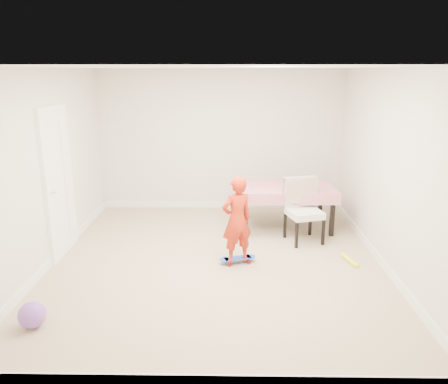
{
  "coord_description": "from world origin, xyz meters",
  "views": [
    {
      "loc": [
        0.19,
        -5.57,
        2.56
      ],
      "look_at": [
        0.1,
        0.2,
        0.95
      ],
      "focal_mm": 35.0,
      "sensor_mm": 36.0,
      "label": 1
    }
  ],
  "objects_px": {
    "skateboard": "(238,260)",
    "child": "(237,223)",
    "dining_table": "(285,207)",
    "balloon": "(32,315)",
    "dining_chair": "(305,211)"
  },
  "relations": [
    {
      "from": "skateboard",
      "to": "child",
      "type": "bearing_deg",
      "value": -131.8
    },
    {
      "from": "dining_table",
      "to": "child",
      "type": "relative_size",
      "value": 1.3
    },
    {
      "from": "skateboard",
      "to": "child",
      "type": "distance_m",
      "value": 0.56
    },
    {
      "from": "dining_table",
      "to": "balloon",
      "type": "distance_m",
      "value": 4.23
    },
    {
      "from": "dining_table",
      "to": "child",
      "type": "bearing_deg",
      "value": -121.85
    },
    {
      "from": "dining_chair",
      "to": "child",
      "type": "bearing_deg",
      "value": -157.52
    },
    {
      "from": "dining_table",
      "to": "child",
      "type": "height_order",
      "value": "child"
    },
    {
      "from": "skateboard",
      "to": "child",
      "type": "height_order",
      "value": "child"
    },
    {
      "from": "dining_table",
      "to": "skateboard",
      "type": "height_order",
      "value": "dining_table"
    },
    {
      "from": "dining_table",
      "to": "dining_chair",
      "type": "xyz_separation_m",
      "value": [
        0.22,
        -0.61,
        0.13
      ]
    },
    {
      "from": "dining_table",
      "to": "dining_chair",
      "type": "distance_m",
      "value": 0.66
    },
    {
      "from": "dining_table",
      "to": "child",
      "type": "xyz_separation_m",
      "value": [
        -0.83,
        -1.45,
        0.24
      ]
    },
    {
      "from": "skateboard",
      "to": "dining_chair",
      "type": "bearing_deg",
      "value": 20.84
    },
    {
      "from": "dining_table",
      "to": "skateboard",
      "type": "distance_m",
      "value": 1.67
    },
    {
      "from": "dining_chair",
      "to": "balloon",
      "type": "xyz_separation_m",
      "value": [
        -3.17,
        -2.41,
        -0.35
      ]
    }
  ]
}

